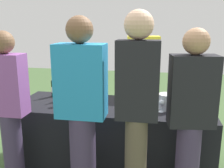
{
  "coord_description": "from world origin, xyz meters",
  "views": [
    {
      "loc": [
        0.54,
        -2.77,
        1.66
      ],
      "look_at": [
        0.0,
        0.0,
        0.98
      ],
      "focal_mm": 41.2,
      "sensor_mm": 36.0,
      "label": 1
    }
  ],
  "objects_px": {
    "wine_glass_2": "(162,103)",
    "guest_3": "(191,116)",
    "wine_glass_1": "(87,100)",
    "guest_1": "(82,108)",
    "wine_bottle_4": "(148,95)",
    "ice_bucket": "(167,102)",
    "guest_2": "(137,105)",
    "wine_bottle_0": "(54,88)",
    "server_pouring": "(142,78)",
    "wine_bottle_1": "(68,90)",
    "wine_glass_0": "(58,98)",
    "menu_board": "(75,98)",
    "wine_bottle_5": "(177,97)",
    "guest_0": "(9,106)",
    "wine_bottle_6": "(190,98)",
    "wine_bottle_2": "(78,88)",
    "wine_bottle_3": "(83,91)"
  },
  "relations": [
    {
      "from": "wine_glass_2",
      "to": "guest_3",
      "type": "distance_m",
      "value": 0.55
    },
    {
      "from": "wine_glass_1",
      "to": "guest_1",
      "type": "bearing_deg",
      "value": -78.59
    },
    {
      "from": "wine_bottle_4",
      "to": "ice_bucket",
      "type": "relative_size",
      "value": 1.65
    },
    {
      "from": "wine_glass_2",
      "to": "guest_2",
      "type": "xyz_separation_m",
      "value": [
        -0.21,
        -0.6,
        0.16
      ]
    },
    {
      "from": "wine_bottle_4",
      "to": "wine_bottle_0",
      "type": "bearing_deg",
      "value": 174.03
    },
    {
      "from": "wine_bottle_0",
      "to": "ice_bucket",
      "type": "distance_m",
      "value": 1.44
    },
    {
      "from": "wine_glass_1",
      "to": "server_pouring",
      "type": "bearing_deg",
      "value": 56.95
    },
    {
      "from": "wine_bottle_1",
      "to": "wine_glass_0",
      "type": "height_order",
      "value": "wine_bottle_1"
    },
    {
      "from": "wine_bottle_0",
      "to": "wine_glass_1",
      "type": "distance_m",
      "value": 0.69
    },
    {
      "from": "ice_bucket",
      "to": "menu_board",
      "type": "xyz_separation_m",
      "value": [
        -1.45,
        1.15,
        -0.38
      ]
    },
    {
      "from": "wine_bottle_5",
      "to": "guest_1",
      "type": "bearing_deg",
      "value": -137.05
    },
    {
      "from": "server_pouring",
      "to": "wine_glass_1",
      "type": "bearing_deg",
      "value": 49.45
    },
    {
      "from": "wine_bottle_4",
      "to": "guest_0",
      "type": "bearing_deg",
      "value": -151.4
    },
    {
      "from": "wine_bottle_1",
      "to": "guest_0",
      "type": "relative_size",
      "value": 0.2
    },
    {
      "from": "wine_glass_2",
      "to": "menu_board",
      "type": "height_order",
      "value": "menu_board"
    },
    {
      "from": "wine_bottle_4",
      "to": "guest_0",
      "type": "distance_m",
      "value": 1.49
    },
    {
      "from": "wine_bottle_5",
      "to": "wine_glass_2",
      "type": "bearing_deg",
      "value": -127.56
    },
    {
      "from": "wine_bottle_1",
      "to": "guest_1",
      "type": "height_order",
      "value": "guest_1"
    },
    {
      "from": "wine_bottle_5",
      "to": "menu_board",
      "type": "distance_m",
      "value": 1.91
    },
    {
      "from": "wine_bottle_1",
      "to": "guest_3",
      "type": "bearing_deg",
      "value": -28.15
    },
    {
      "from": "wine_bottle_6",
      "to": "guest_1",
      "type": "bearing_deg",
      "value": -142.27
    },
    {
      "from": "wine_bottle_5",
      "to": "wine_glass_2",
      "type": "height_order",
      "value": "wine_bottle_5"
    },
    {
      "from": "wine_bottle_1",
      "to": "guest_2",
      "type": "relative_size",
      "value": 0.18
    },
    {
      "from": "wine_bottle_6",
      "to": "server_pouring",
      "type": "relative_size",
      "value": 0.18
    },
    {
      "from": "guest_2",
      "to": "wine_glass_1",
      "type": "bearing_deg",
      "value": 135.73
    },
    {
      "from": "wine_bottle_0",
      "to": "guest_2",
      "type": "relative_size",
      "value": 0.17
    },
    {
      "from": "wine_bottle_2",
      "to": "menu_board",
      "type": "height_order",
      "value": "wine_bottle_2"
    },
    {
      "from": "wine_bottle_2",
      "to": "wine_bottle_3",
      "type": "xyz_separation_m",
      "value": [
        0.09,
        -0.07,
        -0.02
      ]
    },
    {
      "from": "wine_bottle_1",
      "to": "guest_3",
      "type": "height_order",
      "value": "guest_3"
    },
    {
      "from": "guest_3",
      "to": "wine_glass_1",
      "type": "bearing_deg",
      "value": 148.81
    },
    {
      "from": "wine_bottle_3",
      "to": "wine_bottle_2",
      "type": "bearing_deg",
      "value": 141.12
    },
    {
      "from": "wine_bottle_5",
      "to": "ice_bucket",
      "type": "relative_size",
      "value": 1.58
    },
    {
      "from": "menu_board",
      "to": "guest_1",
      "type": "bearing_deg",
      "value": -75.24
    },
    {
      "from": "wine_bottle_6",
      "to": "menu_board",
      "type": "distance_m",
      "value": 2.04
    },
    {
      "from": "ice_bucket",
      "to": "wine_glass_2",
      "type": "bearing_deg",
      "value": -124.06
    },
    {
      "from": "wine_bottle_3",
      "to": "wine_glass_1",
      "type": "bearing_deg",
      "value": -66.26
    },
    {
      "from": "ice_bucket",
      "to": "wine_bottle_0",
      "type": "bearing_deg",
      "value": 169.99
    },
    {
      "from": "server_pouring",
      "to": "wine_glass_2",
      "type": "bearing_deg",
      "value": 101.62
    },
    {
      "from": "wine_bottle_6",
      "to": "wine_glass_1",
      "type": "distance_m",
      "value": 1.14
    },
    {
      "from": "wine_bottle_6",
      "to": "wine_glass_0",
      "type": "bearing_deg",
      "value": -171.31
    },
    {
      "from": "guest_1",
      "to": "guest_3",
      "type": "distance_m",
      "value": 0.94
    },
    {
      "from": "wine_glass_0",
      "to": "guest_0",
      "type": "xyz_separation_m",
      "value": [
        -0.31,
        -0.47,
        0.04
      ]
    },
    {
      "from": "guest_2",
      "to": "menu_board",
      "type": "xyz_separation_m",
      "value": [
        -1.19,
        1.83,
        -0.55
      ]
    },
    {
      "from": "wine_glass_1",
      "to": "wine_glass_2",
      "type": "height_order",
      "value": "wine_glass_1"
    },
    {
      "from": "ice_bucket",
      "to": "guest_1",
      "type": "bearing_deg",
      "value": -138.33
    },
    {
      "from": "wine_bottle_0",
      "to": "wine_bottle_4",
      "type": "xyz_separation_m",
      "value": [
        1.21,
        -0.13,
        0.01
      ]
    },
    {
      "from": "wine_glass_1",
      "to": "guest_1",
      "type": "height_order",
      "value": "guest_1"
    },
    {
      "from": "wine_bottle_0",
      "to": "guest_2",
      "type": "xyz_separation_m",
      "value": [
        1.15,
        -0.94,
        0.15
      ]
    },
    {
      "from": "guest_2",
      "to": "guest_1",
      "type": "bearing_deg",
      "value": 176.08
    },
    {
      "from": "wine_glass_0",
      "to": "guest_1",
      "type": "distance_m",
      "value": 0.72
    }
  ]
}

